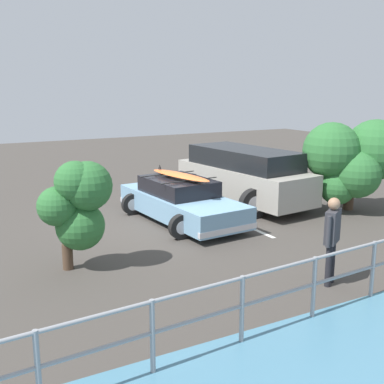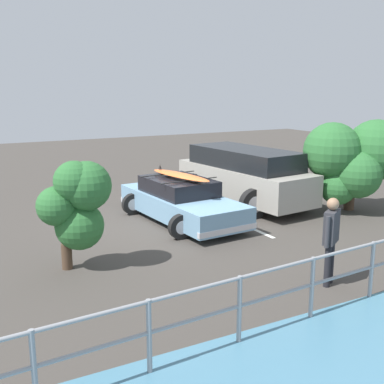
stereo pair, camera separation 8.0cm
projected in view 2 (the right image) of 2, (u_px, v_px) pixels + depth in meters
ground_plane at (174, 223)px, 13.31m from camera, size 44.00×44.00×0.02m
parking_stripe at (222, 215)px, 14.08m from camera, size 0.12×4.95×0.00m
sedan_car at (181, 201)px, 13.39m from camera, size 2.53×4.54×1.47m
suv_car at (244, 175)px, 15.19m from camera, size 2.97×5.15×1.79m
person_bystander at (331, 233)px, 8.96m from camera, size 0.58×0.42×1.70m
railing_fence at (278, 288)px, 7.36m from camera, size 10.36×0.71×1.03m
bush_near_left at (77, 202)px, 9.63m from camera, size 1.48×1.16×2.28m
bush_near_right at (352, 158)px, 14.26m from camera, size 3.00×2.27×2.75m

